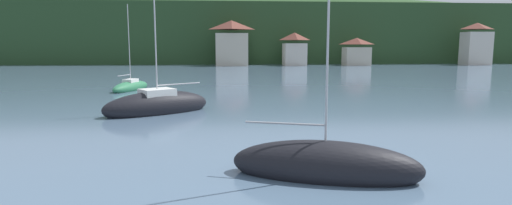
% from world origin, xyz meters
% --- Properties ---
extents(wooded_hillside, '(352.00, 54.83, 30.54)m').
position_xyz_m(wooded_hillside, '(7.22, 146.69, 6.17)').
color(wooded_hillside, '#264223').
rests_on(wooded_hillside, ground_plane).
extents(shore_building_west, '(7.29, 5.93, 9.85)m').
position_xyz_m(shore_building_west, '(0.00, 110.28, 4.78)').
color(shore_building_west, '#BCB29E').
rests_on(shore_building_west, ground_plane).
extents(shore_building_westcentral, '(5.02, 5.66, 7.26)m').
position_xyz_m(shore_building_westcentral, '(13.93, 110.15, 3.53)').
color(shore_building_westcentral, beige).
rests_on(shore_building_westcentral, ground_plane).
extents(shore_building_central, '(5.84, 4.37, 6.10)m').
position_xyz_m(shore_building_central, '(27.86, 109.53, 2.97)').
color(shore_building_central, '#BCB29E').
rests_on(shore_building_central, ground_plane).
extents(shore_building_eastcentral, '(5.93, 4.37, 9.52)m').
position_xyz_m(shore_building_eastcentral, '(55.71, 109.53, 4.62)').
color(shore_building_eastcentral, beige).
rests_on(shore_building_eastcentral, ground_plane).
extents(sailboat_mid_1, '(6.52, 3.71, 8.75)m').
position_xyz_m(sailboat_mid_1, '(1.73, 32.63, 0.39)').
color(sailboat_mid_1, black).
rests_on(sailboat_mid_1, ground_plane).
extents(sailboat_mid_2, '(7.20, 5.88, 8.18)m').
position_xyz_m(sailboat_mid_2, '(-5.87, 46.23, 0.49)').
color(sailboat_mid_2, black).
rests_on(sailboat_mid_2, ground_plane).
extents(sailboat_far_8, '(3.24, 6.32, 8.59)m').
position_xyz_m(sailboat_far_8, '(-10.72, 60.30, 0.33)').
color(sailboat_far_8, '#2D754C').
rests_on(sailboat_far_8, ground_plane).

